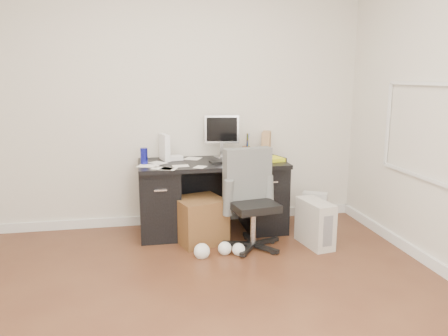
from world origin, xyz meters
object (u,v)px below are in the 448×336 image
at_px(office_chair, 253,200).
at_px(wicker_basket, 200,220).
at_px(lcd_monitor, 222,136).
at_px(desk, 212,194).
at_px(pc_tower, 315,223).
at_px(keyboard, 229,161).

xyz_separation_m(office_chair, wicker_basket, (-0.47, 0.26, -0.25)).
height_order(lcd_monitor, wicker_basket, lcd_monitor).
bearing_deg(desk, pc_tower, -32.80).
relative_size(desk, pc_tower, 3.39).
relative_size(lcd_monitor, pc_tower, 1.05).
bearing_deg(wicker_basket, keyboard, 30.46).
height_order(desk, lcd_monitor, lcd_monitor).
bearing_deg(wicker_basket, desk, 58.12).
bearing_deg(pc_tower, office_chair, 166.59).
bearing_deg(office_chair, desk, 109.56).
distance_m(lcd_monitor, keyboard, 0.37).
xyz_separation_m(lcd_monitor, wicker_basket, (-0.31, -0.49, -0.76)).
distance_m(keyboard, office_chair, 0.56).
relative_size(desk, office_chair, 1.59).
xyz_separation_m(keyboard, office_chair, (0.14, -0.46, -0.29)).
bearing_deg(desk, office_chair, -60.92).
bearing_deg(office_chair, wicker_basket, 141.39).
height_order(keyboard, office_chair, office_chair).
distance_m(keyboard, wicker_basket, 0.66).
relative_size(lcd_monitor, keyboard, 1.19).
distance_m(office_chair, pc_tower, 0.66).
bearing_deg(lcd_monitor, desk, -114.73).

